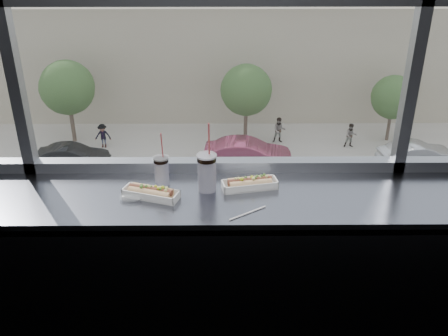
{
  "coord_description": "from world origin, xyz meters",
  "views": [
    {
      "loc": [
        0.03,
        -0.94,
        2.34
      ],
      "look_at": [
        0.05,
        1.23,
        1.25
      ],
      "focal_mm": 40.0,
      "sensor_mm": 36.0,
      "label": 1
    }
  ],
  "objects_px": {
    "car_far_a": "(72,153)",
    "soda_cup_right": "(207,171)",
    "loose_straw": "(248,213)",
    "car_near_d": "(352,228)",
    "car_far_b": "(248,150)",
    "car_near_c": "(228,229)",
    "wrapper": "(131,197)",
    "car_near_b": "(68,226)",
    "soda_cup_left": "(162,170)",
    "pedestrian_d": "(351,133)",
    "hotdog_tray_left": "(151,192)",
    "pedestrian_c": "(279,128)",
    "tree_center": "(246,90)",
    "pedestrian_a": "(103,133)",
    "tree_left": "(67,88)",
    "car_far_c": "(418,151)",
    "tree_right": "(393,97)"
  },
  "relations": [
    {
      "from": "car_near_b",
      "to": "car_near_c",
      "type": "bearing_deg",
      "value": -91.35
    },
    {
      "from": "pedestrian_c",
      "to": "tree_left",
      "type": "distance_m",
      "value": 13.78
    },
    {
      "from": "pedestrian_d",
      "to": "tree_center",
      "type": "relative_size",
      "value": 0.37
    },
    {
      "from": "pedestrian_d",
      "to": "pedestrian_a",
      "type": "xyz_separation_m",
      "value": [
        -15.86,
        0.08,
        -0.0
      ]
    },
    {
      "from": "loose_straw",
      "to": "tree_center",
      "type": "xyz_separation_m",
      "value": [
        1.5,
        28.45,
        -8.6
      ]
    },
    {
      "from": "soda_cup_left",
      "to": "pedestrian_d",
      "type": "relative_size",
      "value": 0.16
    },
    {
      "from": "car_near_d",
      "to": "car_far_b",
      "type": "xyz_separation_m",
      "value": [
        -4.22,
        8.0,
        0.17
      ]
    },
    {
      "from": "car_far_a",
      "to": "tree_center",
      "type": "relative_size",
      "value": 1.08
    },
    {
      "from": "wrapper",
      "to": "pedestrian_c",
      "type": "xyz_separation_m",
      "value": [
        4.26,
        27.98,
        -11.05
      ]
    },
    {
      "from": "hotdog_tray_left",
      "to": "car_far_a",
      "type": "bearing_deg",
      "value": 127.76
    },
    {
      "from": "soda_cup_left",
      "to": "car_far_a",
      "type": "height_order",
      "value": "soda_cup_left"
    },
    {
      "from": "car_near_d",
      "to": "soda_cup_right",
      "type": "bearing_deg",
      "value": 159.51
    },
    {
      "from": "car_near_d",
      "to": "car_far_a",
      "type": "distance_m",
      "value": 16.57
    },
    {
      "from": "pedestrian_a",
      "to": "car_near_c",
      "type": "bearing_deg",
      "value": -54.47
    },
    {
      "from": "loose_straw",
      "to": "pedestrian_a",
      "type": "bearing_deg",
      "value": 71.44
    },
    {
      "from": "car_far_a",
      "to": "soda_cup_right",
      "type": "bearing_deg",
      "value": -160.32
    },
    {
      "from": "wrapper",
      "to": "car_far_a",
      "type": "distance_m",
      "value": 27.99
    },
    {
      "from": "hotdog_tray_left",
      "to": "soda_cup_right",
      "type": "height_order",
      "value": "soda_cup_right"
    },
    {
      "from": "soda_cup_right",
      "to": "car_near_d",
      "type": "height_order",
      "value": "soda_cup_right"
    },
    {
      "from": "wrapper",
      "to": "car_far_a",
      "type": "height_order",
      "value": "wrapper"
    },
    {
      "from": "soda_cup_right",
      "to": "car_near_b",
      "type": "height_order",
      "value": "soda_cup_right"
    },
    {
      "from": "wrapper",
      "to": "tree_right",
      "type": "xyz_separation_m",
      "value": [
        11.5,
        28.32,
        -9.11
      ]
    },
    {
      "from": "pedestrian_c",
      "to": "tree_center",
      "type": "height_order",
      "value": "tree_center"
    },
    {
      "from": "car_far_a",
      "to": "car_near_c",
      "type": "bearing_deg",
      "value": -131.6
    },
    {
      "from": "car_far_a",
      "to": "car_far_b",
      "type": "xyz_separation_m",
      "value": [
        10.3,
        0.0,
        0.2
      ]
    },
    {
      "from": "car_far_c",
      "to": "car_near_c",
      "type": "bearing_deg",
      "value": 117.36
    },
    {
      "from": "car_far_c",
      "to": "car_near_b",
      "type": "bearing_deg",
      "value": 105.65
    },
    {
      "from": "pedestrian_a",
      "to": "tree_right",
      "type": "distance_m",
      "value": 18.74
    },
    {
      "from": "soda_cup_right",
      "to": "loose_straw",
      "type": "xyz_separation_m",
      "value": [
        0.2,
        -0.23,
        -0.11
      ]
    },
    {
      "from": "car_far_b",
      "to": "soda_cup_left",
      "type": "bearing_deg",
      "value": 179.93
    },
    {
      "from": "car_near_d",
      "to": "pedestrian_a",
      "type": "height_order",
      "value": "car_near_d"
    },
    {
      "from": "car_near_b",
      "to": "pedestrian_a",
      "type": "relative_size",
      "value": 3.56
    },
    {
      "from": "tree_right",
      "to": "car_far_a",
      "type": "bearing_deg",
      "value": -168.57
    },
    {
      "from": "loose_straw",
      "to": "pedestrian_c",
      "type": "bearing_deg",
      "value": 48.33
    },
    {
      "from": "loose_straw",
      "to": "car_near_d",
      "type": "relative_size",
      "value": 0.04
    },
    {
      "from": "car_near_b",
      "to": "loose_straw",
      "type": "bearing_deg",
      "value": -158.7
    },
    {
      "from": "car_near_d",
      "to": "wrapper",
      "type": "bearing_deg",
      "value": 158.47
    },
    {
      "from": "soda_cup_right",
      "to": "pedestrian_c",
      "type": "relative_size",
      "value": 0.18
    },
    {
      "from": "car_far_b",
      "to": "soda_cup_right",
      "type": "bearing_deg",
      "value": -179.51
    },
    {
      "from": "hotdog_tray_left",
      "to": "car_near_c",
      "type": "xyz_separation_m",
      "value": [
        0.63,
        16.3,
        -11.12
      ]
    },
    {
      "from": "soda_cup_right",
      "to": "car_near_c",
      "type": "height_order",
      "value": "soda_cup_right"
    },
    {
      "from": "tree_left",
      "to": "tree_right",
      "type": "bearing_deg",
      "value": 0.0
    },
    {
      "from": "pedestrian_c",
      "to": "tree_center",
      "type": "distance_m",
      "value": 3.3
    },
    {
      "from": "pedestrian_c",
      "to": "tree_right",
      "type": "distance_m",
      "value": 7.5
    },
    {
      "from": "car_near_d",
      "to": "car_near_b",
      "type": "bearing_deg",
      "value": 89.39
    },
    {
      "from": "loose_straw",
      "to": "car_far_b",
      "type": "distance_m",
      "value": 26.82
    },
    {
      "from": "car_far_a",
      "to": "pedestrian_a",
      "type": "relative_size",
      "value": 2.94
    },
    {
      "from": "car_far_c",
      "to": "car_near_b",
      "type": "relative_size",
      "value": 0.9
    },
    {
      "from": "car_near_c",
      "to": "wrapper",
      "type": "bearing_deg",
      "value": 176.83
    },
    {
      "from": "tree_center",
      "to": "wrapper",
      "type": "bearing_deg",
      "value": -94.17
    }
  ]
}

